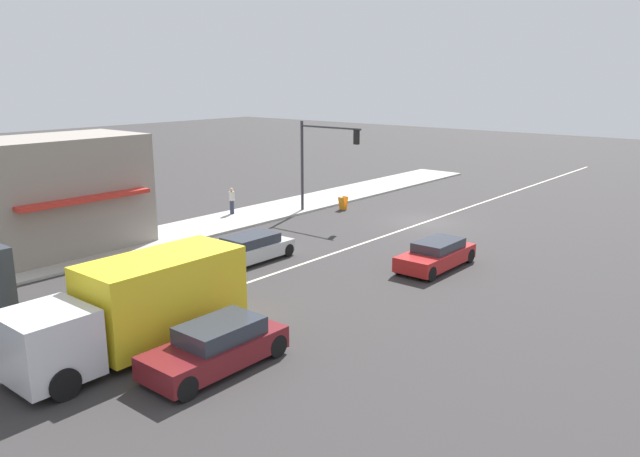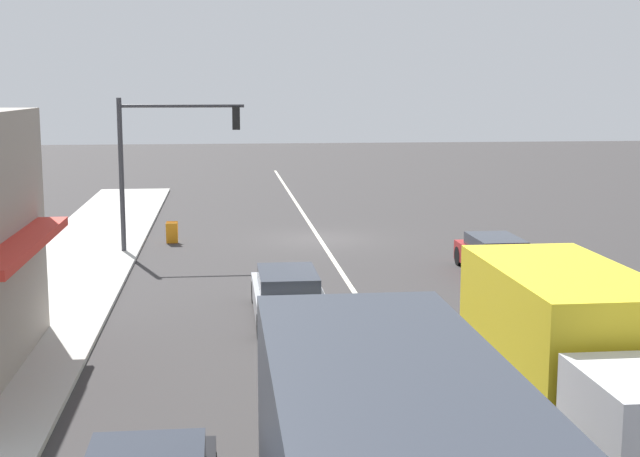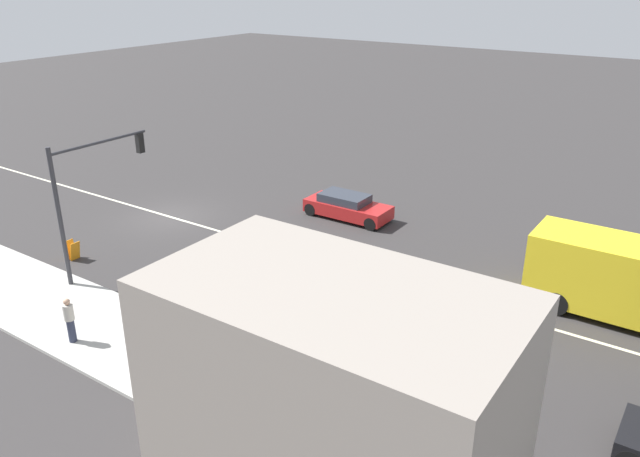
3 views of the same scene
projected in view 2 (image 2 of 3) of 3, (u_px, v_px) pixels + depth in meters
name	position (u px, v px, depth m)	size (l,w,h in m)	color
ground_plane	(415.00, 385.00, 18.46)	(160.00, 160.00, 0.00)	#333030
lane_marking_center	(320.00, 239.00, 36.13)	(0.16, 60.00, 0.01)	beige
traffic_signal_main	(160.00, 148.00, 32.47)	(4.59, 0.34, 5.60)	#333338
pedestrian	(32.00, 247.00, 28.88)	(0.34, 0.34, 1.62)	#282D42
warning_aframe_sign	(172.00, 233.00, 35.10)	(0.45, 0.53, 0.84)	orange
delivery_truck	(580.00, 359.00, 15.36)	(2.44, 7.50, 2.87)	silver
sedan_silver	(288.00, 296.00, 23.72)	(1.83, 4.55, 1.23)	#B7BABF
hatchback_red	(497.00, 257.00, 29.11)	(1.76, 4.40, 1.24)	#AD1E1E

